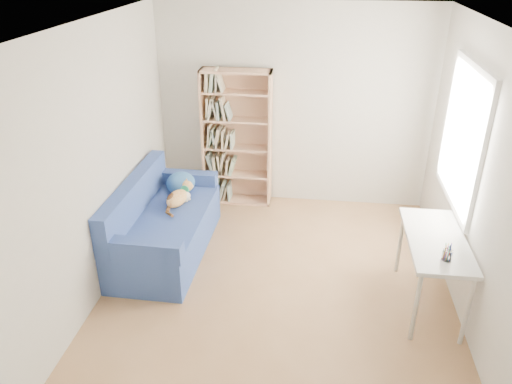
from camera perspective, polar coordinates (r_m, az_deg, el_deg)
ground at (r=5.28m, az=2.49°, el=-10.57°), size 4.00×4.00×0.00m
room_shell at (r=4.51m, az=4.19°, el=6.44°), size 3.54×4.04×2.62m
sofa at (r=5.74m, az=-10.54°, el=-3.71°), size 0.89×1.80×0.88m
bookshelf at (r=6.57m, az=-2.19°, el=5.52°), size 0.90×0.28×1.80m
desk at (r=4.93m, az=19.83°, el=-5.79°), size 0.53×1.15×0.75m
pen_cup at (r=4.58m, az=21.04°, el=-6.61°), size 0.09×0.09×0.16m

